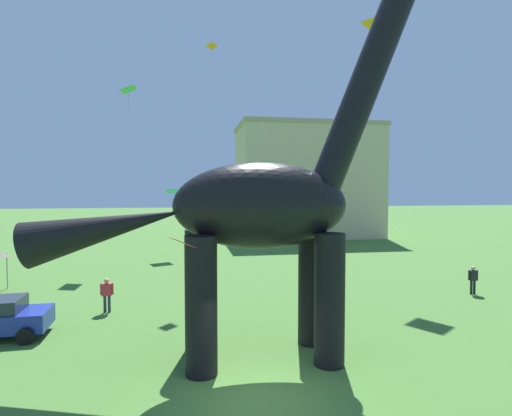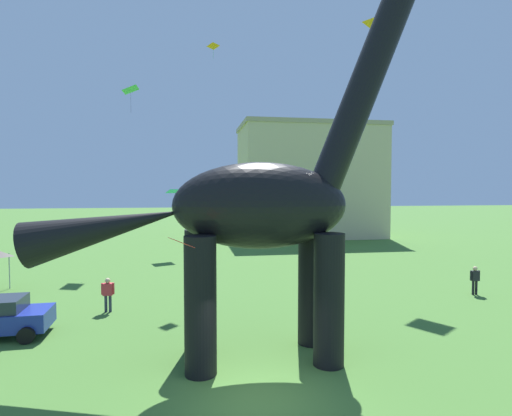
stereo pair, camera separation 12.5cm
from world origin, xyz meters
TOP-DOWN VIEW (x-y plane):
  - ground_plane at (0.00, 0.00)m, footprint 240.00×240.00m
  - dinosaur_sculpture at (0.47, 2.77)m, footprint 13.88×2.94m
  - person_photographer at (-5.72, 8.98)m, footprint 0.61×0.27m
  - person_watching_child at (13.57, 9.03)m, footprint 0.59×0.26m
  - kite_near_high at (-0.28, 16.31)m, footprint 0.90×0.91m
  - kite_mid_right at (-3.01, 24.62)m, footprint 1.96×1.74m
  - kite_apex at (-2.08, 0.13)m, footprint 0.73×0.86m
  - kite_far_right at (10.99, 15.95)m, footprint 1.95×2.09m
  - kite_near_low at (-6.56, 23.54)m, footprint 1.19×1.65m
  - background_building_block at (12.69, 37.71)m, footprint 17.02×10.00m

SIDE VIEW (x-z plane):
  - ground_plane at x=0.00m, z-range 0.00..0.00m
  - person_watching_child at x=13.57m, z-range 0.17..1.73m
  - person_photographer at x=-5.72m, z-range 0.17..1.79m
  - kite_apex at x=-2.08m, z-range 4.26..4.50m
  - dinosaur_sculpture at x=0.47m, z-range -2.01..12.50m
  - kite_mid_right at x=-3.01m, z-range 4.60..6.64m
  - background_building_block at x=12.69m, z-range 0.01..13.68m
  - kite_near_low at x=-6.56m, z-range 12.80..14.89m
  - kite_near_high at x=-0.28m, z-range 14.71..15.66m
  - kite_far_right at x=10.99m, z-range 16.27..18.33m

